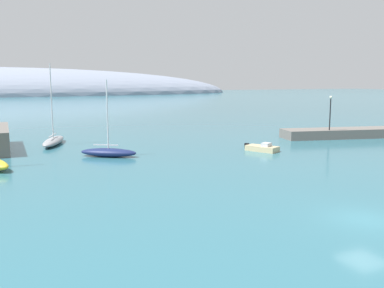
% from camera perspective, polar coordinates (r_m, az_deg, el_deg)
% --- Properties ---
extents(water, '(600.00, 600.00, 0.00)m').
position_cam_1_polar(water, '(26.50, 22.42, -9.48)').
color(water, '#2D6675').
rests_on(water, ground).
extents(breakwater_rocks, '(18.21, 7.78, 1.27)m').
position_cam_1_polar(breakwater_rocks, '(62.81, 19.95, 1.42)').
color(breakwater_rocks, '#66605B').
rests_on(breakwater_rocks, ground).
extents(sailboat_navy_mid_mooring, '(6.03, 4.89, 8.04)m').
position_cam_1_polar(sailboat_navy_mid_mooring, '(45.00, -11.27, -1.06)').
color(sailboat_navy_mid_mooring, navy).
rests_on(sailboat_navy_mid_mooring, water).
extents(sailboat_grey_outer_mooring, '(4.33, 8.40, 9.97)m').
position_cam_1_polar(sailboat_grey_outer_mooring, '(55.13, -18.29, 0.43)').
color(sailboat_grey_outer_mooring, gray).
rests_on(sailboat_grey_outer_mooring, water).
extents(motorboat_sand_foreground, '(3.14, 4.08, 1.01)m').
position_cam_1_polar(motorboat_sand_foreground, '(48.25, 9.50, -0.55)').
color(motorboat_sand_foreground, '#C6B284').
rests_on(motorboat_sand_foreground, water).
extents(harbor_lamp_post, '(0.36, 0.36, 4.63)m').
position_cam_1_polar(harbor_lamp_post, '(59.76, 18.26, 4.50)').
color(harbor_lamp_post, black).
rests_on(harbor_lamp_post, breakwater_rocks).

